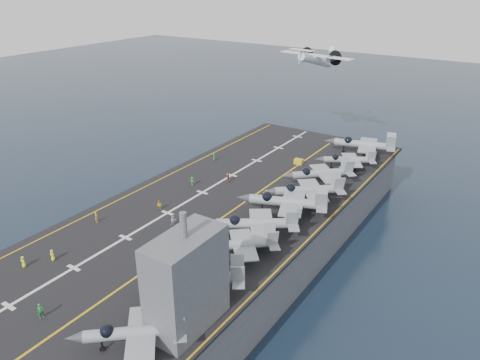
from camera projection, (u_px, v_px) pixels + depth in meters
The scene contains 30 objects.
ground at pixel (229, 248), 90.60m from camera, with size 500.00×500.00×0.00m, color #142135.
hull at pixel (228, 226), 88.58m from camera, with size 36.00×90.00×10.00m, color #56595E.
flight_deck at pixel (228, 201), 86.48m from camera, with size 38.00×92.00×0.40m, color black.
foul_line at pixel (242, 204), 84.88m from camera, with size 0.35×90.00×0.02m, color gold.
landing_centerline at pixel (202, 192), 89.40m from camera, with size 0.50×90.00×0.02m, color silver.
deck_edge_port at pixel (159, 180), 94.92m from camera, with size 0.25×90.00×0.02m, color gold.
deck_edge_stbd at pixel (320, 227), 77.10m from camera, with size 0.25×90.00×0.02m, color gold.
island_superstructure at pixel (186, 271), 52.90m from camera, with size 5.00×10.00×15.00m, color #56595E, non-canonical shape.
fighter_jet_0 at pixel (134, 331), 51.45m from camera, with size 15.71×15.29×4.58m, color #979EA7, non-canonical shape.
fighter_jet_1 at pixel (198, 276), 60.55m from camera, with size 16.94×15.56×4.90m, color #98A1A7, non-canonical shape.
fighter_jet_2 at pixel (238, 244), 68.08m from camera, with size 16.01×15.58×4.66m, color gray, non-canonical shape.
fighter_jet_3 at pixel (256, 223), 73.23m from camera, with size 18.23×16.86×5.27m, color gray, non-canonical shape.
fighter_jet_4 at pixel (287, 201), 79.92m from camera, with size 18.47×15.51×5.46m, color #959DA6, non-canonical shape.
fighter_jet_5 at pixel (308, 189), 84.74m from camera, with size 17.72×17.05×5.15m, color #8E979F, non-canonical shape.
fighter_jet_6 at pixel (322, 173), 91.88m from camera, with size 17.18×17.09×5.05m, color gray, non-canonical shape.
fighter_jet_7 at pixel (349, 159), 99.45m from camera, with size 15.31×13.92×4.43m, color gray, non-canonical shape.
fighter_jet_8 at pixel (364, 144), 106.69m from camera, with size 18.26×14.55×5.55m, color #939AA3, non-canonical shape.
tow_cart_a at pixel (185, 241), 71.94m from camera, with size 2.00×1.32×1.19m, color #CABA0C, non-canonical shape.
tow_cart_b at pixel (270, 195), 87.00m from camera, with size 2.09×1.42×1.21m, color gold, non-canonical shape.
tow_cart_c at pixel (299, 161), 102.68m from camera, with size 1.94×1.34×1.11m, color gold, non-canonical shape.
crew_0 at pixel (23, 262), 66.40m from camera, with size 1.18×0.94×1.74m, color yellow.
crew_1 at pixel (96, 217), 78.44m from camera, with size 1.19×1.30×1.80m, color gold.
crew_2 at pixel (159, 205), 82.68m from camera, with size 1.03×0.70×1.68m, color yellow.
crew_3 at pixel (192, 181), 92.14m from camera, with size 1.14×0.85×1.75m, color green.
crew_4 at pixel (228, 177), 93.53m from camera, with size 1.33×1.47×2.04m, color red.
crew_5 at pixel (214, 157), 104.49m from camera, with size 0.87×1.11×1.64m, color #268C33.
crew_6 at pixel (41, 311), 56.48m from camera, with size 1.22×1.44×2.03m, color #228034.
crew_7 at pixel (173, 220), 77.57m from camera, with size 1.17×1.17×1.66m, color silver.
transport_plane at pixel (316, 60), 133.07m from camera, with size 25.58×19.45×5.51m, color white, non-canonical shape.
crew_8 at pixel (52, 255), 67.97m from camera, with size 1.18×0.94×1.74m, color yellow.
Camera 1 is at (44.37, -63.59, 48.75)m, focal length 35.00 mm.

